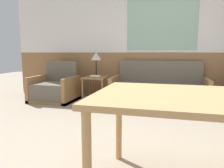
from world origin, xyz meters
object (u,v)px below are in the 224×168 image
object	(u,v)px
couch	(158,92)
armchair	(55,89)
side_table	(96,81)
table_lamp	(96,57)

from	to	relation	value
couch	armchair	xyz separation A→B (m)	(-2.22, -0.25, -0.01)
couch	side_table	size ratio (longest dim) A/B	3.58
armchair	table_lamp	bearing A→B (deg)	14.71
armchair	table_lamp	distance (m)	1.15
couch	armchair	distance (m)	2.24
armchair	side_table	distance (m)	0.92
couch	table_lamp	world-z (taller)	table_lamp
armchair	side_table	world-z (taller)	armchair
couch	side_table	world-z (taller)	couch
side_table	table_lamp	distance (m)	0.52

